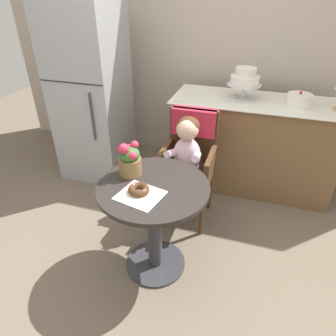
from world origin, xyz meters
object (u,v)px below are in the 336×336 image
Objects in this scene: seated_child at (186,153)px; flower_vase at (130,159)px; tiered_cake_stand at (245,79)px; round_layer_cake at (299,100)px; wicker_chair at (190,149)px; refrigerator at (91,96)px; cafe_table at (154,211)px; donut_front at (139,189)px.

flower_vase is (-0.26, -0.46, 0.16)m from seated_child.
round_layer_cake is at bearing -5.06° from tiered_cake_stand.
wicker_chair is at bearing 66.96° from flower_vase.
refrigerator reaches higher than tiered_cake_stand.
refrigerator reaches higher than wicker_chair.
cafe_table is at bearing -100.22° from wicker_chair.
wicker_chair is 3.93× the size of flower_vase.
flower_vase is 0.81× the size of tiered_cake_stand.
seated_child is 3.53× the size of round_layer_cake.
round_layer_cake reaches higher than flower_vase.
tiered_cake_stand is at bearing 7.86° from refrigerator.
wicker_chair is 3.18× the size of tiered_cake_stand.
round_layer_cake is 1.94m from refrigerator.
cafe_table is at bearing -22.85° from flower_vase.
flower_vase is 1.59m from round_layer_cake.
tiered_cake_stand is (0.59, 1.22, 0.25)m from flower_vase.
round_layer_cake is at bearing 55.14° from cafe_table.
flower_vase reaches higher than cafe_table.
flower_vase is 1.38m from tiered_cake_stand.
donut_front is 0.24m from flower_vase.
cafe_table is 0.75× the size of wicker_chair.
donut_front is at bearing -50.32° from refrigerator.
tiered_cake_stand is at bearing 57.31° from wicker_chair.
round_layer_cake is at bearing 41.81° from seated_child.
tiered_cake_stand is (0.33, 0.61, 0.44)m from wicker_chair.
donut_front is 1.66m from round_layer_cake.
cafe_table is at bearing -107.08° from tiered_cake_stand.
cafe_table is at bearing 59.33° from donut_front.
donut_front is 0.08× the size of refrigerator.
refrigerator is (-0.99, 1.20, 0.11)m from donut_front.
tiered_cake_stand reaches higher than flower_vase.
wicker_chair is at bearing -118.39° from tiered_cake_stand.
tiered_cake_stand reaches higher than cafe_table.
refrigerator is (-1.12, 0.41, 0.21)m from wicker_chair.
tiered_cake_stand reaches higher than donut_front.
flower_vase is 0.14× the size of refrigerator.
flower_vase reaches higher than seated_child.
refrigerator reaches higher than donut_front.
refrigerator reaches higher than seated_child.
tiered_cake_stand reaches higher than round_layer_cake.
flower_vase is at bearing -115.76° from tiered_cake_stand.
flower_vase is at bearing -119.67° from seated_child.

